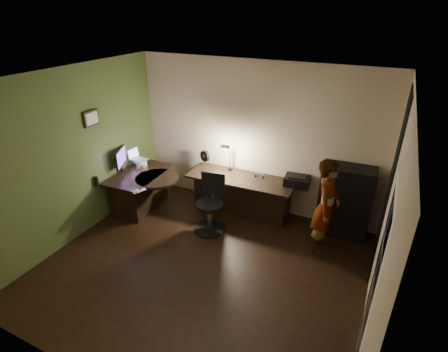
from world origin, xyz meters
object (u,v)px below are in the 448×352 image
at_px(cabinet, 345,201).
at_px(monitor, 121,164).
at_px(person, 326,207).
at_px(office_chair, 209,205).
at_px(desk_right, 240,195).
at_px(desk_left, 142,191).

distance_m(cabinet, monitor, 3.96).
distance_m(cabinet, person, 0.62).
height_order(monitor, office_chair, monitor).
height_order(desk_right, cabinet, cabinet).
xyz_separation_m(desk_left, desk_right, (1.73, 0.65, 0.00)).
height_order(desk_left, monitor, monitor).
bearing_deg(desk_left, monitor, -171.62).
bearing_deg(monitor, office_chair, -24.63).
relative_size(desk_right, monitor, 3.68).
bearing_deg(person, office_chair, 100.97).
height_order(cabinet, person, person).
bearing_deg(person, monitor, 95.77).
xyz_separation_m(desk_right, cabinet, (1.78, 0.15, 0.25)).
relative_size(desk_left, monitor, 2.39).
height_order(monitor, person, person).
distance_m(desk_right, person, 1.67).
bearing_deg(monitor, cabinet, -11.41).
xyz_separation_m(desk_right, office_chair, (-0.24, -0.73, 0.13)).
bearing_deg(desk_left, cabinet, 10.01).
bearing_deg(office_chair, desk_left, 166.16).
bearing_deg(person, desk_right, 76.21).
bearing_deg(monitor, person, -19.41).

